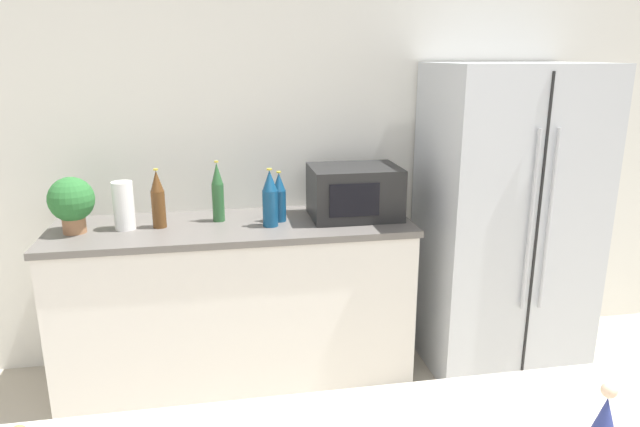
# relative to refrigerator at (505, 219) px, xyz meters

# --- Properties ---
(wall_back) EXTENTS (8.00, 0.06, 2.55)m
(wall_back) POSITION_rel_refrigerator_xyz_m (-1.23, 0.38, 0.41)
(wall_back) COLOR silver
(wall_back) RESTS_ON ground_plane
(back_counter) EXTENTS (1.89, 0.63, 0.90)m
(back_counter) POSITION_rel_refrigerator_xyz_m (-1.53, 0.05, -0.41)
(back_counter) COLOR silver
(back_counter) RESTS_ON ground_plane
(refrigerator) EXTENTS (0.88, 0.69, 1.73)m
(refrigerator) POSITION_rel_refrigerator_xyz_m (0.00, 0.00, 0.00)
(refrigerator) COLOR silver
(refrigerator) RESTS_ON ground_plane
(potted_plant) EXTENTS (0.22, 0.22, 0.28)m
(potted_plant) POSITION_rel_refrigerator_xyz_m (-2.32, 0.03, 0.20)
(potted_plant) COLOR #9E6B47
(potted_plant) RESTS_ON back_counter
(paper_towel_roll) EXTENTS (0.10, 0.10, 0.25)m
(paper_towel_roll) POSITION_rel_refrigerator_xyz_m (-2.07, 0.05, 0.16)
(paper_towel_roll) COLOR white
(paper_towel_roll) RESTS_ON back_counter
(microwave) EXTENTS (0.48, 0.37, 0.28)m
(microwave) POSITION_rel_refrigerator_xyz_m (-0.87, 0.07, 0.18)
(microwave) COLOR black
(microwave) RESTS_ON back_counter
(back_bottle_0) EXTENTS (0.08, 0.08, 0.31)m
(back_bottle_0) POSITION_rel_refrigerator_xyz_m (-1.34, -0.03, 0.19)
(back_bottle_0) COLOR navy
(back_bottle_0) RESTS_ON back_counter
(back_bottle_1) EXTENTS (0.07, 0.07, 0.27)m
(back_bottle_1) POSITION_rel_refrigerator_xyz_m (-1.28, 0.06, 0.17)
(back_bottle_1) COLOR navy
(back_bottle_1) RESTS_ON back_counter
(back_bottle_2) EXTENTS (0.07, 0.07, 0.31)m
(back_bottle_2) POSITION_rel_refrigerator_xyz_m (-1.90, 0.05, 0.19)
(back_bottle_2) COLOR brown
(back_bottle_2) RESTS_ON back_counter
(back_bottle_3) EXTENTS (0.06, 0.06, 0.33)m
(back_bottle_3) POSITION_rel_refrigerator_xyz_m (-1.60, 0.12, 0.20)
(back_bottle_3) COLOR #2D6033
(back_bottle_3) RESTS_ON back_counter
(wise_man_figurine_blue) EXTENTS (0.05, 0.05, 0.12)m
(wise_man_figurine_blue) POSITION_rel_refrigerator_xyz_m (-0.82, -1.97, 0.19)
(wise_man_figurine_blue) COLOR navy
(wise_man_figurine_blue) RESTS_ON bar_counter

